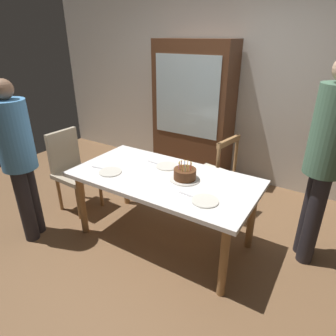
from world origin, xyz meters
The scene contains 15 objects.
ground centered at (0.00, 0.00, 0.00)m, with size 6.40×6.40×0.00m, color brown.
back_wall centered at (0.00, 1.85, 1.30)m, with size 6.40×0.10×2.60m, color beige.
dining_table centered at (0.00, 0.00, 0.64)m, with size 1.77×0.90×0.73m.
birthday_cake centered at (0.20, 0.05, 0.78)m, with size 0.28×0.28×0.18m.
plate_near_celebrant centered at (-0.49, -0.20, 0.73)m, with size 0.22×0.22×0.01m, color silver.
plate_far_side centered at (-0.09, 0.20, 0.73)m, with size 0.22×0.22×0.01m, color silver.
plate_near_guest centered at (0.53, -0.20, 0.73)m, with size 0.22×0.22×0.01m, color silver.
fork_near_celebrant centered at (-0.65, -0.19, 0.73)m, with size 0.18×0.02×0.01m, color silver.
fork_far_side centered at (-0.25, 0.21, 0.73)m, with size 0.18×0.02×0.01m, color silver.
fork_near_guest centered at (0.37, -0.19, 0.73)m, with size 0.18×0.02×0.01m, color silver.
chair_spindle_back centered at (0.18, 0.77, 0.46)m, with size 0.52×0.52×0.95m.
chair_upholstered centered at (-1.27, -0.03, 0.53)m, with size 0.46×0.46×0.95m.
person_celebrant centered at (-1.20, -0.67, 0.92)m, with size 0.32×0.32×1.61m.
person_guest centered at (1.27, 0.50, 1.05)m, with size 0.32×0.32×1.82m.
china_cabinet centered at (-0.51, 1.56, 0.95)m, with size 1.10×0.45×1.90m.
Camera 1 is at (1.34, -2.06, 1.95)m, focal length 31.10 mm.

